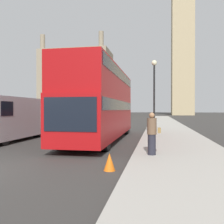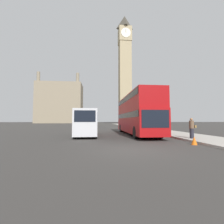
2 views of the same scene
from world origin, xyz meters
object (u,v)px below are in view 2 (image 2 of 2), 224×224
(pedestrian, at_px, (192,128))
(street_lamp, at_px, (156,105))
(clock_tower, at_px, (125,67))
(parked_sedan, at_px, (93,124))
(red_double_decker_bus, at_px, (136,113))
(white_van, at_px, (87,122))

(pedestrian, distance_m, street_lamp, 7.69)
(clock_tower, distance_m, parked_sedan, 59.70)
(clock_tower, relative_size, red_double_decker_bus, 5.67)
(clock_tower, xyz_separation_m, street_lamp, (-8.53, -67.07, -29.59))
(street_lamp, height_order, parked_sedan, street_lamp)
(pedestrian, distance_m, parked_sedan, 28.59)
(red_double_decker_bus, relative_size, parked_sedan, 2.64)
(street_lamp, bearing_deg, parked_sedan, 113.53)
(white_van, bearing_deg, clock_tower, 76.33)
(red_double_decker_bus, bearing_deg, pedestrian, -59.14)
(red_double_decker_bus, height_order, pedestrian, red_double_decker_bus)
(red_double_decker_bus, xyz_separation_m, parked_sedan, (-5.52, 21.96, -1.71))
(clock_tower, height_order, pedestrian, clock_tower)
(white_van, relative_size, pedestrian, 3.70)
(clock_tower, distance_m, pedestrian, 81.43)
(pedestrian, xyz_separation_m, street_lamp, (0.02, 7.26, 2.55))
(red_double_decker_bus, bearing_deg, street_lamp, 31.82)
(clock_tower, height_order, white_van, clock_tower)
(street_lamp, xyz_separation_m, parked_sedan, (-8.70, 19.99, -2.81))
(white_van, relative_size, parked_sedan, 1.40)
(white_van, height_order, pedestrian, white_van)
(parked_sedan, bearing_deg, red_double_decker_bus, -75.88)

